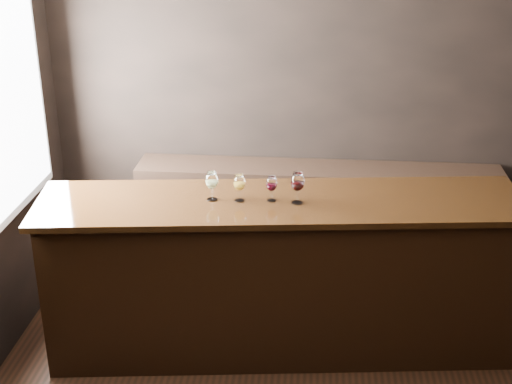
# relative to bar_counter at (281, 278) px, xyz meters

# --- Properties ---
(room_shell) EXTENTS (5.02, 4.52, 2.81)m
(room_shell) POSITION_rel_bar_counter_xyz_m (0.35, -1.00, 1.26)
(room_shell) COLOR black
(room_shell) RESTS_ON ground
(bar_counter) EXTENTS (3.22, 1.05, 1.11)m
(bar_counter) POSITION_rel_bar_counter_xyz_m (0.00, 0.00, 0.00)
(bar_counter) COLOR black
(bar_counter) RESTS_ON ground
(bar_top) EXTENTS (3.34, 1.14, 0.04)m
(bar_top) POSITION_rel_bar_counter_xyz_m (0.00, 0.00, 0.57)
(bar_top) COLOR black
(bar_top) RESTS_ON bar_counter
(back_bar_shelf) EXTENTS (2.87, 0.40, 1.03)m
(back_bar_shelf) POSITION_rel_bar_counter_xyz_m (0.24, 0.92, -0.04)
(back_bar_shelf) COLOR black
(back_bar_shelf) RESTS_ON ground
(glass_white) EXTENTS (0.08, 0.08, 0.20)m
(glass_white) POSITION_rel_bar_counter_xyz_m (-0.46, -0.04, 0.73)
(glass_white) COLOR white
(glass_white) RESTS_ON bar_top
(glass_amber) EXTENTS (0.08, 0.08, 0.19)m
(glass_amber) POSITION_rel_bar_counter_xyz_m (-0.28, -0.04, 0.72)
(glass_amber) COLOR white
(glass_amber) RESTS_ON bar_top
(glass_red_a) EXTENTS (0.07, 0.07, 0.17)m
(glass_red_a) POSITION_rel_bar_counter_xyz_m (-0.07, -0.02, 0.71)
(glass_red_a) COLOR white
(glass_red_a) RESTS_ON bar_top
(glass_red_b) EXTENTS (0.09, 0.09, 0.21)m
(glass_red_b) POSITION_rel_bar_counter_xyz_m (0.10, -0.04, 0.74)
(glass_red_b) COLOR white
(glass_red_b) RESTS_ON bar_top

